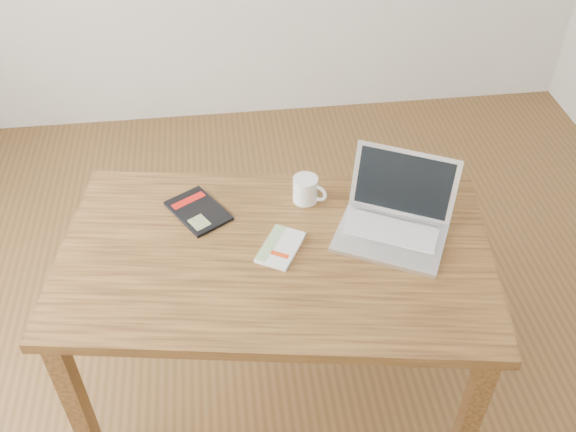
{
  "coord_description": "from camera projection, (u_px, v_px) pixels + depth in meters",
  "views": [
    {
      "loc": [
        -0.22,
        -1.53,
        2.26
      ],
      "look_at": [
        -0.02,
        0.03,
        0.85
      ],
      "focal_mm": 40.0,
      "sensor_mm": 36.0,
      "label": 1
    }
  ],
  "objects": [
    {
      "name": "coffee_mug",
      "position": [
        306.0,
        189.0,
        2.29
      ],
      "size": [
        0.12,
        0.1,
        0.1
      ],
      "rotation": [
        0.0,
        0.0,
        -0.6
      ],
      "color": "white",
      "rests_on": "desk"
    },
    {
      "name": "laptop",
      "position": [
        395.0,
        218.0,
        2.17
      ],
      "size": [
        0.46,
        0.44,
        0.25
      ],
      "rotation": [
        0.0,
        0.0,
        -0.47
      ],
      "color": "silver",
      "rests_on": "desk"
    },
    {
      "name": "black_guidebook",
      "position": [
        198.0,
        211.0,
        2.27
      ],
      "size": [
        0.25,
        0.27,
        0.01
      ],
      "rotation": [
        0.0,
        0.0,
        0.55
      ],
      "color": "black",
      "rests_on": "desk"
    },
    {
      "name": "white_guidebook",
      "position": [
        281.0,
        247.0,
        2.13
      ],
      "size": [
        0.19,
        0.22,
        0.02
      ],
      "rotation": [
        0.0,
        0.0,
        -0.51
      ],
      "color": "silver",
      "rests_on": "desk"
    },
    {
      "name": "room",
      "position": [
        271.0,
        86.0,
        1.75
      ],
      "size": [
        4.04,
        4.04,
        2.7
      ],
      "color": "brown",
      "rests_on": "ground"
    },
    {
      "name": "desk",
      "position": [
        276.0,
        270.0,
        2.19
      ],
      "size": [
        1.55,
        1.05,
        0.75
      ],
      "rotation": [
        0.0,
        0.0,
        -0.17
      ],
      "color": "brown",
      "rests_on": "ground"
    }
  ]
}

